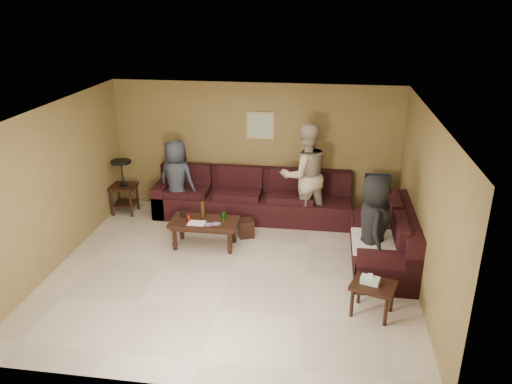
{
  "coord_description": "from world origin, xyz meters",
  "views": [
    {
      "loc": [
        1.33,
        -6.63,
        4.0
      ],
      "look_at": [
        0.25,
        0.85,
        1.0
      ],
      "focal_mm": 35.0,
      "sensor_mm": 36.0,
      "label": 1
    }
  ],
  "objects_px": {
    "end_table_left": "(124,186)",
    "side_table_right": "(373,288)",
    "sectional_sofa": "(292,215)",
    "waste_bin": "(246,228)",
    "person_left": "(177,180)",
    "person_right": "(373,227)",
    "person_middle": "(305,175)",
    "coffee_table": "(204,224)"
  },
  "relations": [
    {
      "from": "end_table_left",
      "to": "side_table_right",
      "type": "relative_size",
      "value": 1.59
    },
    {
      "from": "sectional_sofa",
      "to": "waste_bin",
      "type": "distance_m",
      "value": 0.87
    },
    {
      "from": "sectional_sofa",
      "to": "end_table_left",
      "type": "distance_m",
      "value": 3.34
    },
    {
      "from": "person_left",
      "to": "person_right",
      "type": "xyz_separation_m",
      "value": [
        3.49,
        -1.67,
        0.05
      ]
    },
    {
      "from": "end_table_left",
      "to": "person_middle",
      "type": "xyz_separation_m",
      "value": [
        3.48,
        -0.02,
        0.4
      ]
    },
    {
      "from": "sectional_sofa",
      "to": "end_table_left",
      "type": "height_order",
      "value": "end_table_left"
    },
    {
      "from": "person_middle",
      "to": "person_right",
      "type": "distance_m",
      "value": 2.05
    },
    {
      "from": "end_table_left",
      "to": "person_left",
      "type": "bearing_deg",
      "value": -3.4
    },
    {
      "from": "end_table_left",
      "to": "side_table_right",
      "type": "xyz_separation_m",
      "value": [
        4.54,
        -2.74,
        -0.16
      ]
    },
    {
      "from": "person_middle",
      "to": "waste_bin",
      "type": "bearing_deg",
      "value": 9.73
    },
    {
      "from": "person_middle",
      "to": "person_right",
      "type": "xyz_separation_m",
      "value": [
        1.1,
        -1.72,
        -0.15
      ]
    },
    {
      "from": "coffee_table",
      "to": "side_table_right",
      "type": "relative_size",
      "value": 1.69
    },
    {
      "from": "sectional_sofa",
      "to": "waste_bin",
      "type": "xyz_separation_m",
      "value": [
        -0.8,
        -0.3,
        -0.17
      ]
    },
    {
      "from": "coffee_table",
      "to": "person_right",
      "type": "bearing_deg",
      "value": -12.16
    },
    {
      "from": "sectional_sofa",
      "to": "end_table_left",
      "type": "xyz_separation_m",
      "value": [
        -3.31,
        0.39,
        0.23
      ]
    },
    {
      "from": "coffee_table",
      "to": "person_middle",
      "type": "xyz_separation_m",
      "value": [
        1.6,
        1.13,
        0.56
      ]
    },
    {
      "from": "sectional_sofa",
      "to": "waste_bin",
      "type": "relative_size",
      "value": 14.76
    },
    {
      "from": "person_left",
      "to": "person_right",
      "type": "relative_size",
      "value": 0.94
    },
    {
      "from": "waste_bin",
      "to": "person_left",
      "type": "bearing_deg",
      "value": 156.07
    },
    {
      "from": "person_left",
      "to": "person_middle",
      "type": "distance_m",
      "value": 2.4
    },
    {
      "from": "sectional_sofa",
      "to": "end_table_left",
      "type": "bearing_deg",
      "value": 173.25
    },
    {
      "from": "end_table_left",
      "to": "side_table_right",
      "type": "height_order",
      "value": "end_table_left"
    },
    {
      "from": "waste_bin",
      "to": "coffee_table",
      "type": "bearing_deg",
      "value": -143.69
    },
    {
      "from": "sectional_sofa",
      "to": "waste_bin",
      "type": "height_order",
      "value": "sectional_sofa"
    },
    {
      "from": "waste_bin",
      "to": "person_right",
      "type": "xyz_separation_m",
      "value": [
        2.08,
        -1.05,
        0.66
      ]
    },
    {
      "from": "sectional_sofa",
      "to": "end_table_left",
      "type": "relative_size",
      "value": 4.35
    },
    {
      "from": "end_table_left",
      "to": "waste_bin",
      "type": "relative_size",
      "value": 3.39
    },
    {
      "from": "waste_bin",
      "to": "side_table_right",
      "type": "bearing_deg",
      "value": -45.17
    },
    {
      "from": "waste_bin",
      "to": "person_middle",
      "type": "distance_m",
      "value": 1.43
    },
    {
      "from": "end_table_left",
      "to": "person_right",
      "type": "distance_m",
      "value": 4.91
    },
    {
      "from": "coffee_table",
      "to": "person_left",
      "type": "distance_m",
      "value": 1.39
    },
    {
      "from": "person_middle",
      "to": "person_right",
      "type": "relative_size",
      "value": 1.18
    },
    {
      "from": "sectional_sofa",
      "to": "coffee_table",
      "type": "xyz_separation_m",
      "value": [
        -1.43,
        -0.76,
        0.08
      ]
    },
    {
      "from": "sectional_sofa",
      "to": "person_middle",
      "type": "bearing_deg",
      "value": 64.8
    },
    {
      "from": "coffee_table",
      "to": "waste_bin",
      "type": "xyz_separation_m",
      "value": [
        0.63,
        0.46,
        -0.25
      ]
    },
    {
      "from": "sectional_sofa",
      "to": "person_left",
      "type": "xyz_separation_m",
      "value": [
        -2.21,
        0.33,
        0.44
      ]
    },
    {
      "from": "end_table_left",
      "to": "waste_bin",
      "type": "bearing_deg",
      "value": -15.42
    },
    {
      "from": "sectional_sofa",
      "to": "side_table_right",
      "type": "relative_size",
      "value": 6.9
    },
    {
      "from": "sectional_sofa",
      "to": "person_middle",
      "type": "relative_size",
      "value": 2.42
    },
    {
      "from": "end_table_left",
      "to": "person_right",
      "type": "xyz_separation_m",
      "value": [
        4.59,
        -1.74,
        0.25
      ]
    },
    {
      "from": "sectional_sofa",
      "to": "person_middle",
      "type": "height_order",
      "value": "person_middle"
    },
    {
      "from": "person_right",
      "to": "side_table_right",
      "type": "bearing_deg",
      "value": 175.95
    }
  ]
}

